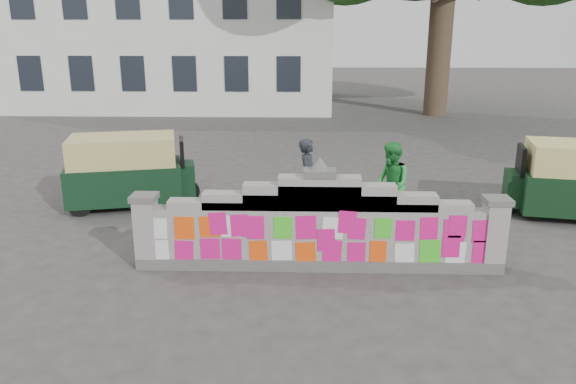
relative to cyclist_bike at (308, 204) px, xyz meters
The scene contains 7 objects.
ground 2.23m from the cyclist_bike, 85.22° to the right, with size 100.00×100.00×0.00m, color #383533.
parapet_wall 2.20m from the cyclist_bike, 85.23° to the right, with size 6.48×0.44×2.01m.
building 21.25m from the cyclist_bike, 108.99° to the left, with size 16.00×10.00×8.90m.
cyclist_bike is the anchor object (origin of this frame).
cyclist_rider 0.34m from the cyclist_bike, behind, with size 0.60×0.39×1.65m, color #212329.
pedestrian 1.80m from the cyclist_bike, ahead, with size 0.88×0.69×1.81m, color green.
rickshaw_left 4.44m from the cyclist_bike, 162.66° to the left, with size 3.12×1.96×1.67m.
Camera 1 is at (-0.27, -9.16, 4.12)m, focal length 35.00 mm.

